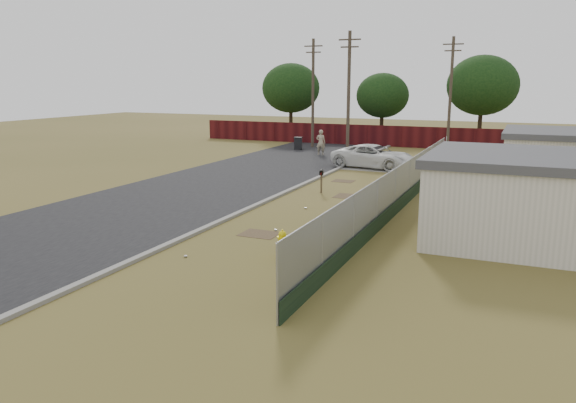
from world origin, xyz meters
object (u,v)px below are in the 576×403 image
at_px(pickup_truck, 374,156).
at_px(mailbox, 321,174).
at_px(fire_hydrant, 282,245).
at_px(trash_bin, 298,143).
at_px(pedestrian, 321,142).

bearing_deg(pickup_truck, mailbox, -173.29).
bearing_deg(fire_hydrant, mailbox, 103.42).
bearing_deg(trash_bin, fire_hydrant, -68.69).
distance_m(mailbox, pedestrian, 14.87).
bearing_deg(trash_bin, mailbox, -64.02).
xyz_separation_m(mailbox, pedestrian, (-5.13, 13.96, 0.01)).
relative_size(pickup_truck, trash_bin, 5.28).
height_order(fire_hydrant, mailbox, mailbox).
xyz_separation_m(pedestrian, trash_bin, (-2.91, 2.55, -0.44)).
height_order(pickup_truck, pedestrian, pedestrian).
relative_size(pedestrian, trash_bin, 1.87).
xyz_separation_m(mailbox, trash_bin, (-8.04, 16.51, -0.42)).
distance_m(fire_hydrant, trash_bin, 29.08).
xyz_separation_m(pickup_truck, pedestrian, (-5.43, 4.73, 0.21)).
bearing_deg(mailbox, pedestrian, 110.17).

